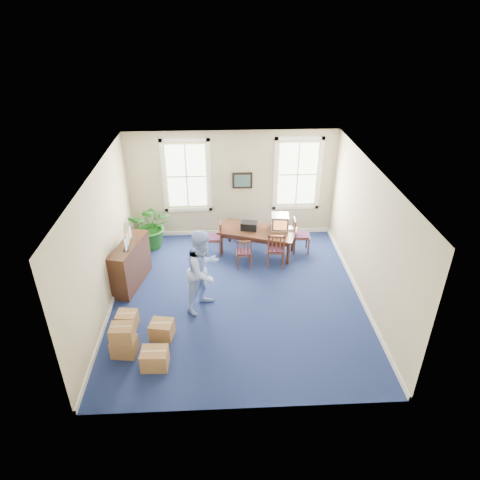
{
  "coord_description": "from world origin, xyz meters",
  "views": [
    {
      "loc": [
        -0.35,
        -8.36,
        6.33
      ],
      "look_at": [
        0.1,
        0.6,
        1.25
      ],
      "focal_mm": 32.0,
      "sensor_mm": 36.0,
      "label": 1
    }
  ],
  "objects_px": {
    "crt_tv": "(280,222)",
    "credenza": "(131,263)",
    "conference_table": "(257,241)",
    "chair_near_left": "(244,252)",
    "cardboard_boxes": "(133,336)",
    "man": "(204,271)",
    "potted_plant": "(152,226)"
  },
  "relations": [
    {
      "from": "conference_table",
      "to": "credenza",
      "type": "relative_size",
      "value": 1.36
    },
    {
      "from": "chair_near_left",
      "to": "potted_plant",
      "type": "bearing_deg",
      "value": -25.71
    },
    {
      "from": "crt_tv",
      "to": "cardboard_boxes",
      "type": "relative_size",
      "value": 0.39
    },
    {
      "from": "conference_table",
      "to": "cardboard_boxes",
      "type": "height_order",
      "value": "cardboard_boxes"
    },
    {
      "from": "man",
      "to": "credenza",
      "type": "distance_m",
      "value": 2.15
    },
    {
      "from": "chair_near_left",
      "to": "man",
      "type": "distance_m",
      "value": 2.04
    },
    {
      "from": "chair_near_left",
      "to": "man",
      "type": "xyz_separation_m",
      "value": [
        -1.01,
        -1.69,
        0.56
      ]
    },
    {
      "from": "chair_near_left",
      "to": "potted_plant",
      "type": "relative_size",
      "value": 0.65
    },
    {
      "from": "crt_tv",
      "to": "credenza",
      "type": "bearing_deg",
      "value": -154.86
    },
    {
      "from": "cardboard_boxes",
      "to": "conference_table",
      "type": "bearing_deg",
      "value": 53.03
    },
    {
      "from": "conference_table",
      "to": "credenza",
      "type": "height_order",
      "value": "credenza"
    },
    {
      "from": "chair_near_left",
      "to": "conference_table",
      "type": "bearing_deg",
      "value": -121.67
    },
    {
      "from": "chair_near_left",
      "to": "cardboard_boxes",
      "type": "relative_size",
      "value": 0.67
    },
    {
      "from": "potted_plant",
      "to": "cardboard_boxes",
      "type": "bearing_deg",
      "value": -87.98
    },
    {
      "from": "credenza",
      "to": "conference_table",
      "type": "bearing_deg",
      "value": 36.05
    },
    {
      "from": "crt_tv",
      "to": "conference_table",
      "type": "bearing_deg",
      "value": -170.62
    },
    {
      "from": "man",
      "to": "cardboard_boxes",
      "type": "relative_size",
      "value": 1.52
    },
    {
      "from": "cardboard_boxes",
      "to": "potted_plant",
      "type": "bearing_deg",
      "value": 92.02
    },
    {
      "from": "conference_table",
      "to": "crt_tv",
      "type": "distance_m",
      "value": 0.84
    },
    {
      "from": "man",
      "to": "potted_plant",
      "type": "xyz_separation_m",
      "value": [
        -1.56,
        2.88,
        -0.32
      ]
    },
    {
      "from": "man",
      "to": "credenza",
      "type": "relative_size",
      "value": 1.3
    },
    {
      "from": "crt_tv",
      "to": "potted_plant",
      "type": "distance_m",
      "value": 3.65
    },
    {
      "from": "credenza",
      "to": "potted_plant",
      "type": "distance_m",
      "value": 1.89
    },
    {
      "from": "conference_table",
      "to": "potted_plant",
      "type": "xyz_separation_m",
      "value": [
        -3.0,
        0.48,
        0.32
      ]
    },
    {
      "from": "credenza",
      "to": "cardboard_boxes",
      "type": "height_order",
      "value": "credenza"
    },
    {
      "from": "man",
      "to": "cardboard_boxes",
      "type": "bearing_deg",
      "value": 172.14
    },
    {
      "from": "man",
      "to": "conference_table",
      "type": "bearing_deg",
      "value": 6.97
    },
    {
      "from": "crt_tv",
      "to": "man",
      "type": "xyz_separation_m",
      "value": [
        -2.05,
        -2.45,
        0.07
      ]
    },
    {
      "from": "crt_tv",
      "to": "chair_near_left",
      "type": "xyz_separation_m",
      "value": [
        -1.05,
        -0.76,
        -0.49
      ]
    },
    {
      "from": "chair_near_left",
      "to": "potted_plant",
      "type": "xyz_separation_m",
      "value": [
        -2.57,
        1.2,
        0.24
      ]
    },
    {
      "from": "crt_tv",
      "to": "credenza",
      "type": "relative_size",
      "value": 0.33
    },
    {
      "from": "conference_table",
      "to": "chair_near_left",
      "type": "xyz_separation_m",
      "value": [
        -0.43,
        -0.71,
        0.08
      ]
    }
  ]
}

